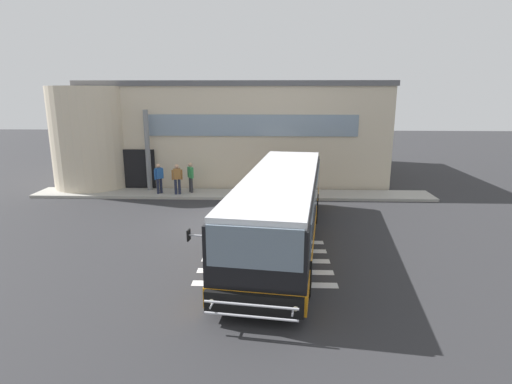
{
  "coord_description": "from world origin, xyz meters",
  "views": [
    {
      "loc": [
        2.17,
        -17.27,
        5.63
      ],
      "look_at": [
        1.53,
        -0.44,
        1.5
      ],
      "focal_mm": 28.67,
      "sensor_mm": 36.0,
      "label": 1
    }
  ],
  "objects_px": {
    "passenger_near_column": "(159,177)",
    "passenger_at_curb_edge": "(191,176)",
    "entry_support_column": "(148,151)",
    "bus_main_foreground": "(281,209)",
    "passenger_by_doorway": "(177,177)"
  },
  "relations": [
    {
      "from": "passenger_by_doorway",
      "to": "passenger_at_curb_edge",
      "type": "distance_m",
      "value": 0.8
    },
    {
      "from": "passenger_at_curb_edge",
      "to": "bus_main_foreground",
      "type": "bearing_deg",
      "value": -56.49
    },
    {
      "from": "entry_support_column",
      "to": "bus_main_foreground",
      "type": "xyz_separation_m",
      "value": [
        7.36,
        -7.87,
        -1.08
      ]
    },
    {
      "from": "bus_main_foreground",
      "to": "passenger_near_column",
      "type": "height_order",
      "value": "bus_main_foreground"
    },
    {
      "from": "bus_main_foreground",
      "to": "passenger_by_doorway",
      "type": "height_order",
      "value": "bus_main_foreground"
    },
    {
      "from": "passenger_near_column",
      "to": "passenger_by_doorway",
      "type": "relative_size",
      "value": 1.0
    },
    {
      "from": "bus_main_foreground",
      "to": "passenger_near_column",
      "type": "distance_m",
      "value": 9.6
    },
    {
      "from": "entry_support_column",
      "to": "passenger_at_curb_edge",
      "type": "xyz_separation_m",
      "value": [
        2.49,
        -0.51,
        -1.34
      ]
    },
    {
      "from": "passenger_near_column",
      "to": "passenger_by_doorway",
      "type": "xyz_separation_m",
      "value": [
        1.03,
        -0.11,
        0.03
      ]
    },
    {
      "from": "bus_main_foreground",
      "to": "passenger_near_column",
      "type": "bearing_deg",
      "value": 133.11
    },
    {
      "from": "passenger_near_column",
      "to": "passenger_by_doorway",
      "type": "distance_m",
      "value": 1.04
    },
    {
      "from": "passenger_near_column",
      "to": "passenger_at_curb_edge",
      "type": "bearing_deg",
      "value": 11.72
    },
    {
      "from": "passenger_by_doorway",
      "to": "passenger_at_curb_edge",
      "type": "relative_size",
      "value": 1.0
    },
    {
      "from": "entry_support_column",
      "to": "passenger_near_column",
      "type": "distance_m",
      "value": 1.78
    },
    {
      "from": "passenger_at_curb_edge",
      "to": "passenger_by_doorway",
      "type": "bearing_deg",
      "value": -144.87
    }
  ]
}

